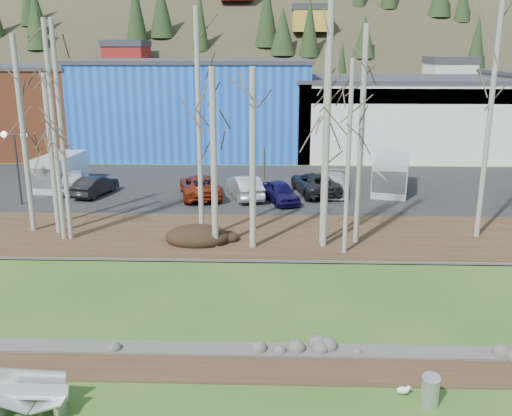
{
  "coord_description": "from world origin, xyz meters",
  "views": [
    {
      "loc": [
        1.09,
        -13.15,
        9.36
      ],
      "look_at": [
        0.29,
        11.08,
        2.5
      ],
      "focal_mm": 40.0,
      "sensor_mm": 36.0,
      "label": 1
    }
  ],
  "objects_px": {
    "car_0": "(74,180)",
    "van_grey": "(57,172)",
    "bench_intact": "(30,390)",
    "car_1": "(95,186)",
    "van_white": "(391,175)",
    "street_lamp": "(15,148)",
    "car_3": "(280,192)",
    "car_6": "(333,184)",
    "seagull": "(403,390)",
    "car_5": "(315,183)",
    "car_2": "(200,186)",
    "car_4": "(245,187)",
    "litter_bin": "(430,392)",
    "bench_damaged": "(33,402)"
  },
  "relations": [
    {
      "from": "car_0",
      "to": "van_grey",
      "type": "relative_size",
      "value": 0.86
    },
    {
      "from": "seagull",
      "to": "van_grey",
      "type": "distance_m",
      "value": 29.78
    },
    {
      "from": "litter_bin",
      "to": "seagull",
      "type": "xyz_separation_m",
      "value": [
        -0.6,
        0.44,
        -0.24
      ]
    },
    {
      "from": "litter_bin",
      "to": "seagull",
      "type": "relative_size",
      "value": 1.92
    },
    {
      "from": "van_white",
      "to": "car_6",
      "type": "bearing_deg",
      "value": -155.25
    },
    {
      "from": "bench_intact",
      "to": "car_6",
      "type": "xyz_separation_m",
      "value": [
        10.35,
        23.06,
        0.28
      ]
    },
    {
      "from": "seagull",
      "to": "car_3",
      "type": "xyz_separation_m",
      "value": [
        -3.27,
        19.97,
        0.61
      ]
    },
    {
      "from": "car_6",
      "to": "van_white",
      "type": "distance_m",
      "value": 3.94
    },
    {
      "from": "car_1",
      "to": "car_5",
      "type": "relative_size",
      "value": 0.76
    },
    {
      "from": "car_6",
      "to": "car_5",
      "type": "bearing_deg",
      "value": -170.83
    },
    {
      "from": "car_3",
      "to": "van_white",
      "type": "xyz_separation_m",
      "value": [
        7.3,
        2.99,
        0.5
      ]
    },
    {
      "from": "car_3",
      "to": "car_6",
      "type": "distance_m",
      "value": 4.13
    },
    {
      "from": "seagull",
      "to": "van_grey",
      "type": "bearing_deg",
      "value": 130.23
    },
    {
      "from": "litter_bin",
      "to": "van_white",
      "type": "distance_m",
      "value": 23.67
    },
    {
      "from": "car_0",
      "to": "car_5",
      "type": "bearing_deg",
      "value": 163.02
    },
    {
      "from": "bench_intact",
      "to": "van_grey",
      "type": "relative_size",
      "value": 0.39
    },
    {
      "from": "litter_bin",
      "to": "car_2",
      "type": "xyz_separation_m",
      "value": [
        -8.98,
        21.62,
        0.44
      ]
    },
    {
      "from": "bench_damaged",
      "to": "street_lamp",
      "type": "distance_m",
      "value": 22.38
    },
    {
      "from": "bench_damaged",
      "to": "car_2",
      "type": "xyz_separation_m",
      "value": [
        1.55,
        22.42,
        0.44
      ]
    },
    {
      "from": "bench_intact",
      "to": "car_1",
      "type": "xyz_separation_m",
      "value": [
        -5.03,
        22.14,
        0.28
      ]
    },
    {
      "from": "car_6",
      "to": "van_white",
      "type": "height_order",
      "value": "van_white"
    },
    {
      "from": "street_lamp",
      "to": "car_2",
      "type": "xyz_separation_m",
      "value": [
        10.64,
        2.23,
        -2.78
      ]
    },
    {
      "from": "bench_damaged",
      "to": "street_lamp",
      "type": "xyz_separation_m",
      "value": [
        -9.09,
        20.19,
        3.22
      ]
    },
    {
      "from": "car_3",
      "to": "car_5",
      "type": "height_order",
      "value": "car_5"
    },
    {
      "from": "bench_damaged",
      "to": "car_5",
      "type": "distance_m",
      "value": 25.09
    },
    {
      "from": "car_0",
      "to": "car_2",
      "type": "relative_size",
      "value": 0.86
    },
    {
      "from": "litter_bin",
      "to": "street_lamp",
      "type": "bearing_deg",
      "value": 135.34
    },
    {
      "from": "bench_intact",
      "to": "van_white",
      "type": "relative_size",
      "value": 0.36
    },
    {
      "from": "bench_intact",
      "to": "street_lamp",
      "type": "distance_m",
      "value": 21.9
    },
    {
      "from": "litter_bin",
      "to": "car_1",
      "type": "height_order",
      "value": "car_1"
    },
    {
      "from": "car_1",
      "to": "van_white",
      "type": "height_order",
      "value": "van_white"
    },
    {
      "from": "car_2",
      "to": "car_5",
      "type": "distance_m",
      "value": 7.46
    },
    {
      "from": "litter_bin",
      "to": "car_6",
      "type": "relative_size",
      "value": 0.19
    },
    {
      "from": "seagull",
      "to": "van_white",
      "type": "height_order",
      "value": "van_white"
    },
    {
      "from": "car_5",
      "to": "car_1",
      "type": "bearing_deg",
      "value": -8.7
    },
    {
      "from": "car_0",
      "to": "seagull",
      "type": "bearing_deg",
      "value": 110.98
    },
    {
      "from": "car_4",
      "to": "van_grey",
      "type": "xyz_separation_m",
      "value": [
        -12.89,
        2.43,
        0.35
      ]
    },
    {
      "from": "street_lamp",
      "to": "car_3",
      "type": "relative_size",
      "value": 1.18
    },
    {
      "from": "car_2",
      "to": "seagull",
      "type": "bearing_deg",
      "value": 98.82
    },
    {
      "from": "car_0",
      "to": "van_grey",
      "type": "xyz_separation_m",
      "value": [
        -1.43,
        0.97,
        0.32
      ]
    },
    {
      "from": "car_2",
      "to": "car_4",
      "type": "relative_size",
      "value": 1.16
    },
    {
      "from": "car_3",
      "to": "van_white",
      "type": "distance_m",
      "value": 7.9
    },
    {
      "from": "bench_damaged",
      "to": "car_0",
      "type": "relative_size",
      "value": 0.42
    },
    {
      "from": "car_1",
      "to": "van_grey",
      "type": "bearing_deg",
      "value": -19.22
    },
    {
      "from": "litter_bin",
      "to": "car_4",
      "type": "bearing_deg",
      "value": 105.9
    },
    {
      "from": "street_lamp",
      "to": "car_2",
      "type": "height_order",
      "value": "street_lamp"
    },
    {
      "from": "car_4",
      "to": "van_white",
      "type": "height_order",
      "value": "van_white"
    },
    {
      "from": "bench_intact",
      "to": "car_5",
      "type": "bearing_deg",
      "value": 71.52
    },
    {
      "from": "car_1",
      "to": "car_2",
      "type": "xyz_separation_m",
      "value": [
        6.82,
        -0.13,
        0.07
      ]
    },
    {
      "from": "car_4",
      "to": "car_6",
      "type": "distance_m",
      "value": 5.82
    }
  ]
}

